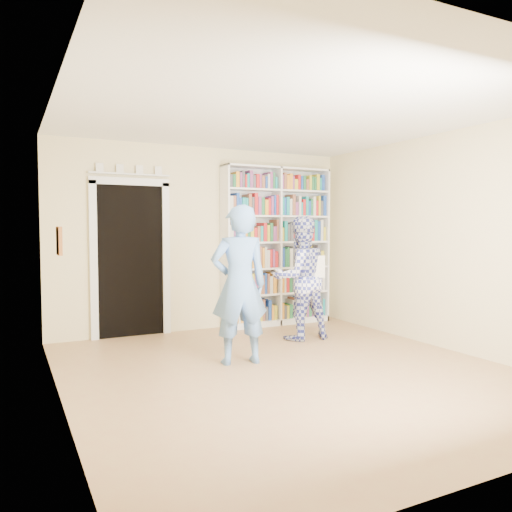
% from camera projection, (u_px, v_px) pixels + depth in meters
% --- Properties ---
extents(floor, '(5.00, 5.00, 0.00)m').
position_uv_depth(floor, '(290.00, 371.00, 5.26)').
color(floor, '#A67450').
rests_on(floor, ground).
extents(ceiling, '(5.00, 5.00, 0.00)m').
position_uv_depth(ceiling, '(291.00, 112.00, 5.11)').
color(ceiling, white).
rests_on(ceiling, wall_back).
extents(wall_back, '(4.50, 0.00, 4.50)m').
position_uv_depth(wall_back, '(204.00, 239.00, 7.41)').
color(wall_back, beige).
rests_on(wall_back, floor).
extents(wall_left, '(0.00, 5.00, 5.00)m').
position_uv_depth(wall_left, '(59.00, 247.00, 4.17)').
color(wall_left, beige).
rests_on(wall_left, floor).
extents(wall_right, '(0.00, 5.00, 5.00)m').
position_uv_depth(wall_right, '(446.00, 241.00, 6.20)').
color(wall_right, beige).
rests_on(wall_right, floor).
extents(bookshelf, '(1.78, 0.33, 2.45)m').
position_uv_depth(bookshelf, '(276.00, 246.00, 7.79)').
color(bookshelf, white).
rests_on(bookshelf, floor).
extents(doorway, '(1.10, 0.08, 2.43)m').
position_uv_depth(doorway, '(131.00, 252.00, 6.91)').
color(doorway, black).
rests_on(doorway, floor).
extents(wall_art, '(0.03, 0.25, 0.25)m').
position_uv_depth(wall_art, '(59.00, 241.00, 4.36)').
color(wall_art, brown).
rests_on(wall_art, wall_left).
extents(man_blue, '(0.70, 0.52, 1.77)m').
position_uv_depth(man_blue, '(239.00, 285.00, 5.53)').
color(man_blue, '#5D8DD0').
rests_on(man_blue, floor).
extents(man_plaid, '(0.85, 0.68, 1.67)m').
position_uv_depth(man_plaid, '(300.00, 278.00, 6.75)').
color(man_plaid, '#313896').
rests_on(man_plaid, floor).
extents(paper_sheet, '(0.21, 0.01, 0.29)m').
position_uv_depth(paper_sheet, '(318.00, 267.00, 6.62)').
color(paper_sheet, white).
rests_on(paper_sheet, man_plaid).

